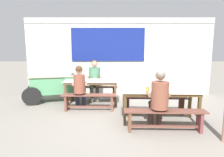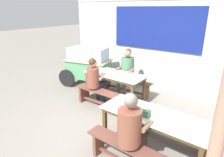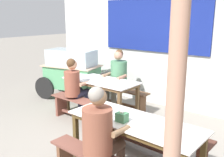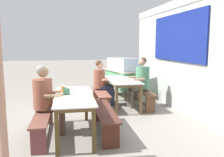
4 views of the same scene
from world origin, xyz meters
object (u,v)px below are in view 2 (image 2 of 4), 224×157
Objects in this scene: person_center_facing at (127,70)px; wooden_support_post at (214,156)px; bench_near_back at (166,123)px; food_cart at (88,64)px; person_near_front at (131,127)px; condiment_jar at (132,110)px; bench_far_front at (101,97)px; person_left_back_turned at (95,78)px; dining_table_near at (154,119)px; bench_far_back at (126,83)px; soup_bowl at (120,73)px; tissue_box at (145,113)px; dining_table_far at (115,77)px; bench_near_front at (135,156)px.

person_center_facing is 0.57× the size of wooden_support_post.
food_cart is at bearing 159.11° from bench_near_back.
person_near_front is at bearing -37.44° from food_cart.
person_near_front is at bearing -59.36° from condiment_jar.
food_cart reaches higher than bench_far_front.
person_left_back_turned is 9.36× the size of condiment_jar.
bench_far_front is 1.75m from condiment_jar.
bench_far_back is (-1.67, 1.85, -0.36)m from dining_table_near.
soup_bowl reaches higher than bench_far_back.
tissue_box reaches higher than bench_far_back.
person_near_front is at bearing -52.31° from soup_bowl.
condiment_jar is at bearing -114.16° from bench_near_back.
tissue_box is (-0.10, -0.12, 0.13)m from dining_table_near.
dining_table_far is at bearing 89.17° from bench_far_front.
bench_near_back is 1.25× the size of person_center_facing.
person_left_back_turned is 0.67m from soup_bowl.
person_left_back_turned is (1.00, -0.83, -0.02)m from food_cart.
person_left_back_turned is 3.45m from wooden_support_post.
soup_bowl is at bearing -84.51° from person_center_facing.
person_left_back_turned reaches higher than bench_far_back.
person_left_back_turned is at bearing 162.80° from bench_far_front.
food_cart is (-2.92, 2.22, 0.40)m from bench_near_front.
person_left_back_turned is 0.96× the size of person_near_front.
dining_table_far reaches higher than bench_far_back.
wooden_support_post reaches higher than bench_near_back.
dining_table_near reaches higher than bench_near_front.
person_center_facing is at bearing 86.77° from bench_far_front.
person_near_front is at bearing -56.59° from bench_far_back.
wooden_support_post is (0.94, -1.52, 0.82)m from bench_near_back.
wooden_support_post is at bearing -41.00° from dining_table_far.
dining_table_far is 0.89× the size of dining_table_near.
tissue_box is (2.84, -1.80, 0.09)m from food_cart.
person_center_facing is 9.99× the size of condiment_jar.
tissue_box is at bearing 15.93° from condiment_jar.
dining_table_far is 0.66m from bench_far_front.
wooden_support_post is at bearing -34.26° from food_cart.
tissue_box is at bearing -29.22° from bench_far_front.
person_left_back_turned is (-0.28, -1.01, 0.38)m from bench_far_back.
dining_table_near is 1.45× the size of person_left_back_turned.
dining_table_near is 1.07× the size of bench_near_front.
bench_far_back is 0.68× the size of wooden_support_post.
bench_far_back is 0.94× the size of bench_near_front.
wooden_support_post is (2.62, -2.83, 0.83)m from bench_far_back.
person_near_front is (1.55, -1.24, 0.43)m from bench_far_front.
dining_table_far is 0.96× the size of bench_near_front.
bench_near_back is 12.48× the size of condiment_jar.
person_center_facing is (-1.64, 1.25, 0.42)m from bench_near_back.
bench_far_front is 0.65× the size of wooden_support_post.
bench_near_front is 1.27× the size of person_center_facing.
dining_table_near is at bearing 134.24° from wooden_support_post.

